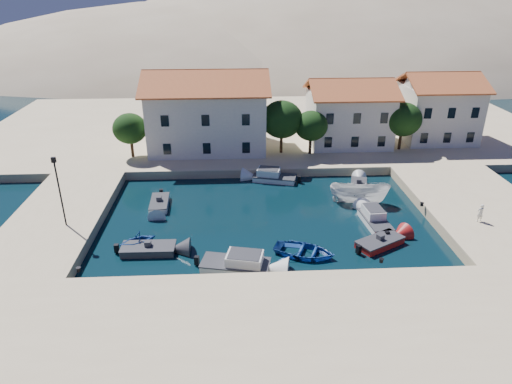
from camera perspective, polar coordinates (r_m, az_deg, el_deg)
ground at (r=34.17m, az=2.47°, el=-11.30°), size 400.00×400.00×0.00m
quay_south at (r=29.22m, az=3.62°, el=-17.40°), size 52.00×12.00×1.00m
quay_east at (r=48.35m, az=26.27°, el=-1.93°), size 11.00×20.00×1.00m
quay_west at (r=45.27m, az=-23.55°, el=-3.16°), size 8.00×20.00×1.00m
quay_north at (r=68.55m, az=1.21°, el=8.07°), size 80.00×36.00×1.00m
hills at (r=159.02m, az=5.67°, el=8.66°), size 254.00×176.00×99.00m
building_left at (r=57.37m, az=-6.13°, el=10.26°), size 14.70×9.45×9.70m
building_mid at (r=60.31m, az=11.55°, el=9.92°), size 10.50×8.40×8.30m
building_right at (r=65.15m, az=21.80°, el=9.98°), size 9.45×8.40×8.80m
trees at (r=55.62m, az=4.81°, el=8.68°), size 37.30×5.30×6.45m
lamppost at (r=41.34m, az=-23.46°, el=0.79°), size 0.35×0.25×6.22m
bollards at (r=37.08m, az=6.29°, el=-6.16°), size 29.36×9.56×0.30m
motorboat_grey_sw at (r=38.49m, az=-13.29°, el=-6.97°), size 4.39×1.98×1.25m
cabin_cruiser_south at (r=35.41m, az=-2.58°, el=-8.94°), size 5.60×3.31×1.60m
rowboat_south at (r=37.49m, az=6.04°, el=-7.83°), size 5.89×5.09×1.02m
motorboat_red_se at (r=39.75m, az=15.21°, el=-6.11°), size 4.53×3.67×1.25m
cabin_cruiser_east at (r=42.85m, az=14.68°, el=-3.41°), size 2.24×4.74×1.60m
boat_east at (r=46.86m, az=12.69°, el=-1.33°), size 6.21×3.29×2.28m
motorboat_white_ne at (r=50.09m, az=12.71°, el=0.78°), size 2.54×3.85×1.25m
rowboat_west at (r=39.60m, az=-14.49°, el=-6.65°), size 3.86×3.68×1.58m
motorboat_white_west at (r=45.91m, az=-11.97°, el=-1.42°), size 1.90×3.95×1.25m
cabin_cruiser_north at (r=50.67m, az=2.32°, el=1.90°), size 5.07×3.12×1.60m
pedestrian at (r=44.33m, az=26.24°, el=-2.35°), size 0.67×0.51×1.66m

